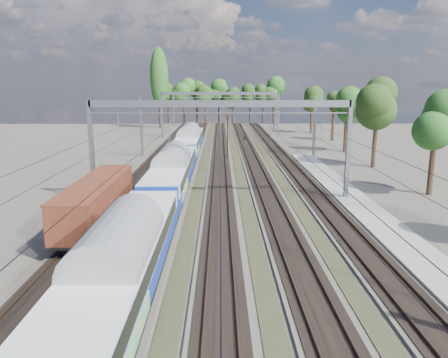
{
  "coord_description": "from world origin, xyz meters",
  "views": [
    {
      "loc": [
        -0.01,
        -8.73,
        10.31
      ],
      "look_at": [
        0.3,
        26.03,
        2.8
      ],
      "focal_mm": 35.0,
      "sensor_mm": 36.0,
      "label": 1
    }
  ],
  "objects_px": {
    "freight_boxcar": "(97,201)",
    "worker": "(245,136)",
    "signal_near": "(228,130)",
    "signal_far": "(274,115)",
    "emu_train": "(172,168)"
  },
  "relations": [
    {
      "from": "freight_boxcar",
      "to": "signal_far",
      "type": "bearing_deg",
      "value": 72.68
    },
    {
      "from": "worker",
      "to": "freight_boxcar",
      "type": "bearing_deg",
      "value": 159.53
    },
    {
      "from": "worker",
      "to": "signal_near",
      "type": "distance_m",
      "value": 21.28
    },
    {
      "from": "freight_boxcar",
      "to": "signal_near",
      "type": "height_order",
      "value": "signal_near"
    },
    {
      "from": "freight_boxcar",
      "to": "emu_train",
      "type": "bearing_deg",
      "value": 64.31
    },
    {
      "from": "emu_train",
      "to": "signal_near",
      "type": "distance_m",
      "value": 21.76
    },
    {
      "from": "worker",
      "to": "signal_near",
      "type": "xyz_separation_m",
      "value": [
        -3.58,
        -20.72,
        3.26
      ]
    },
    {
      "from": "emu_train",
      "to": "freight_boxcar",
      "type": "xyz_separation_m",
      "value": [
        -4.5,
        -9.36,
        -0.66
      ]
    },
    {
      "from": "freight_boxcar",
      "to": "worker",
      "type": "relative_size",
      "value": 7.96
    },
    {
      "from": "worker",
      "to": "signal_far",
      "type": "height_order",
      "value": "signal_far"
    },
    {
      "from": "freight_boxcar",
      "to": "signal_far",
      "type": "distance_m",
      "value": 70.75
    },
    {
      "from": "freight_boxcar",
      "to": "signal_far",
      "type": "relative_size",
      "value": 2.27
    },
    {
      "from": "freight_boxcar",
      "to": "worker",
      "type": "bearing_deg",
      "value": 75.08
    },
    {
      "from": "worker",
      "to": "signal_near",
      "type": "bearing_deg",
      "value": 164.66
    },
    {
      "from": "signal_far",
      "to": "emu_train",
      "type": "bearing_deg",
      "value": -129.07
    }
  ]
}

